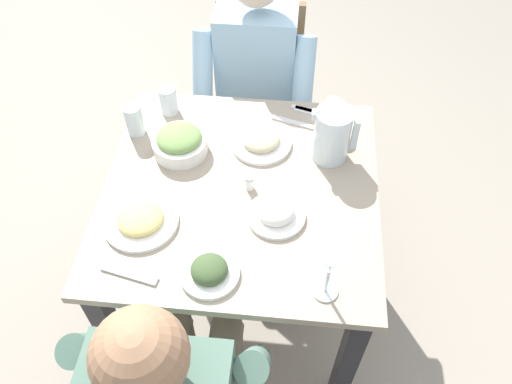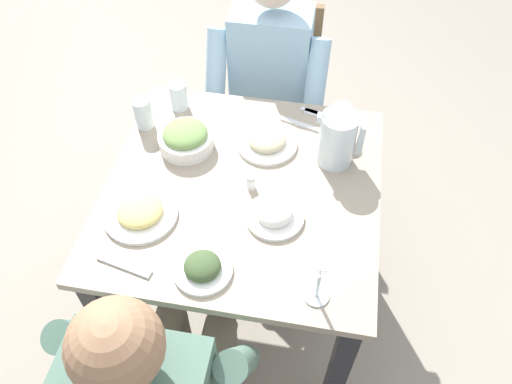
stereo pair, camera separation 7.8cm
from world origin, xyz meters
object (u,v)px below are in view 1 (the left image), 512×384
at_px(chair_far, 258,89).
at_px(plate_beans, 261,141).
at_px(diner_far, 254,93).
at_px(plate_dolmas, 209,271).
at_px(wine_glass, 331,264).
at_px(plate_yoghurt, 276,213).
at_px(water_glass_far_right, 168,100).
at_px(water_glass_far_left, 134,120).
at_px(plate_fries, 140,219).
at_px(water_glass_near_right, 333,115).
at_px(water_pitcher, 332,135).
at_px(salt_shaker, 249,183).
at_px(salad_bowl, 180,142).
at_px(dining_table, 241,212).

bearing_deg(chair_far, plate_beans, -83.76).
bearing_deg(diner_far, plate_dolmas, -91.75).
xyz_separation_m(diner_far, wine_glass, (0.29, -0.96, 0.25)).
relative_size(plate_yoghurt, water_glass_far_right, 1.73).
bearing_deg(water_glass_far_left, plate_yoghurt, -32.33).
bearing_deg(plate_fries, water_glass_near_right, 40.28).
distance_m(chair_far, water_pitcher, 0.79).
height_order(water_glass_far_left, wine_glass, wine_glass).
relative_size(plate_fries, salt_shaker, 4.24).
height_order(diner_far, water_glass_near_right, diner_far).
distance_m(salad_bowl, water_glass_far_left, 0.19).
xyz_separation_m(salad_bowl, water_glass_far_left, (-0.17, 0.08, 0.02)).
height_order(salad_bowl, wine_glass, wine_glass).
relative_size(plate_dolmas, salt_shaker, 3.15).
distance_m(plate_yoghurt, salt_shaker, 0.14).
distance_m(plate_yoghurt, water_glass_near_right, 0.46).
bearing_deg(water_glass_far_left, water_glass_near_right, 7.90).
distance_m(dining_table, diner_far, 0.61).
relative_size(dining_table, salad_bowl, 4.74).
bearing_deg(dining_table, salad_bowl, 147.21).
distance_m(diner_far, water_glass_far_left, 0.57).
bearing_deg(plate_yoghurt, plate_dolmas, -127.81).
relative_size(water_pitcher, plate_dolmas, 1.12).
distance_m(plate_dolmas, wine_glass, 0.35).
bearing_deg(salad_bowl, water_pitcher, 3.16).
relative_size(salad_bowl, plate_beans, 0.89).
xyz_separation_m(water_pitcher, water_glass_far_right, (-0.58, 0.17, -0.04)).
xyz_separation_m(salad_bowl, plate_beans, (0.27, 0.06, -0.03)).
relative_size(chair_far, plate_beans, 4.22).
height_order(water_glass_far_left, salt_shaker, water_glass_far_left).
bearing_deg(plate_fries, diner_far, 71.26).
xyz_separation_m(plate_yoghurt, water_glass_far_right, (-0.42, 0.45, 0.03)).
height_order(water_pitcher, plate_dolmas, water_pitcher).
height_order(diner_far, water_glass_far_left, diner_far).
bearing_deg(salad_bowl, dining_table, -32.79).
bearing_deg(water_pitcher, water_glass_far_left, 175.85).
distance_m(water_pitcher, wine_glass, 0.52).
bearing_deg(water_glass_far_right, dining_table, -48.49).
distance_m(water_glass_near_right, water_glass_far_left, 0.69).
bearing_deg(plate_yoghurt, water_pitcher, 60.29).
bearing_deg(water_pitcher, plate_beans, 172.59).
relative_size(water_glass_near_right, salt_shaker, 2.10).
bearing_deg(water_pitcher, salt_shaker, -145.28).
bearing_deg(dining_table, plate_yoghurt, -41.23).
xyz_separation_m(diner_far, water_glass_far_right, (-0.28, -0.27, 0.16)).
bearing_deg(wine_glass, salt_shaker, 125.28).
bearing_deg(salt_shaker, water_glass_far_right, 133.91).
bearing_deg(water_glass_near_right, diner_far, 136.21).
xyz_separation_m(water_glass_near_right, wine_glass, (-0.01, -0.67, 0.08)).
xyz_separation_m(water_glass_far_left, salt_shaker, (0.43, -0.22, -0.03)).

